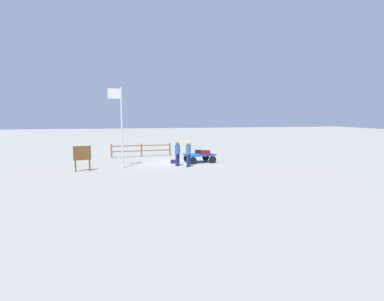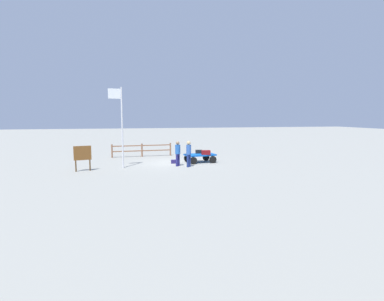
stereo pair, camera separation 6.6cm
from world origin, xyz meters
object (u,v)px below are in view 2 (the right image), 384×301
Objects in this scene: suitcase_dark at (206,152)px; worker_lead at (189,152)px; suitcase_tan at (174,162)px; flagpole at (121,121)px; worker_trailing at (178,152)px; suitcase_maroon at (199,152)px; signboard at (83,155)px; luggage_cart at (200,156)px.

worker_lead is (1.51, 1.33, 0.23)m from suitcase_dark.
suitcase_tan is 4.70m from flagpole.
flagpole reaches higher than worker_trailing.
worker_lead is at bearing 111.37° from suitcase_tan.
suitcase_maroon is 0.11× the size of flagpole.
suitcase_maroon is at bearing -70.66° from suitcase_dark.
flagpole is 3.33× the size of signboard.
luggage_cart is 6.05m from flagpole.
flagpole is at bearing 16.25° from suitcase_maroon.
signboard is at bearing 0.92° from worker_lead.
suitcase_maroon is at bearing -163.54° from signboard.
worker_trailing is 4.13m from flagpole.
suitcase_maroon is 6.10m from flagpole.
signboard reaches higher than suitcase_dark.
signboard is at bearing 5.80° from worker_trailing.
luggage_cart is 7.86m from signboard.
suitcase_dark is 0.43× the size of signboard.
flagpole is (5.73, 0.75, 2.24)m from suitcase_dark.
signboard is (7.98, 1.43, 0.24)m from suitcase_dark.
luggage_cart is at bearing -124.29° from worker_lead.
worker_trailing is at bearing 34.15° from luggage_cart.
suitcase_dark is 1.17× the size of suitcase_maroon.
worker_lead is (-0.66, 1.68, 0.85)m from suitcase_tan.
suitcase_tan is 0.33× the size of signboard.
signboard is (7.68, 2.27, 0.26)m from suitcase_maroon.
suitcase_maroon reaches higher than suitcase_tan.
suitcase_dark is 2.28m from suitcase_tan.
signboard reaches higher than suitcase_tan.
luggage_cart is at bearing -179.42° from suitcase_tan.
flagpole reaches higher than signboard.
suitcase_maroon is 1.09× the size of suitcase_tan.
worker_lead reaches higher than signboard.
worker_lead is (1.21, 2.17, 0.26)m from suitcase_maroon.
signboard is (7.63, 1.80, 0.53)m from luggage_cart.
suitcase_dark is 8.11m from signboard.
worker_trailing is 1.08× the size of signboard.
worker_trailing is 5.87m from signboard.
worker_lead is 1.03× the size of worker_trailing.
suitcase_tan is 2.00m from worker_lead.
flagpole reaches higher than suitcase_maroon.
suitcase_maroon is 0.33× the size of worker_lead.
suitcase_maroon reaches higher than luggage_cart.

